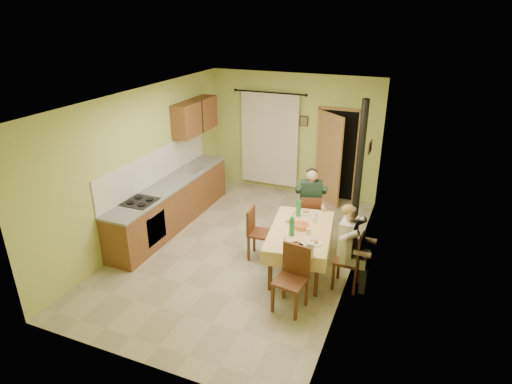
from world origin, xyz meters
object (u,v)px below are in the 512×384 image
at_px(man_far, 311,197).
at_px(stove_flue, 356,202).
at_px(chair_left, 259,243).
at_px(chair_near, 290,292).
at_px(chair_right, 348,271).
at_px(dining_table, 300,249).
at_px(man_right, 350,238).
at_px(chair_far, 309,226).

distance_m(man_far, stove_flue, 0.90).
bearing_deg(man_far, chair_left, -140.78).
bearing_deg(chair_near, chair_right, -120.74).
height_order(dining_table, chair_left, chair_left).
distance_m(chair_right, man_far, 1.71).
relative_size(dining_table, man_far, 1.27).
xyz_separation_m(chair_near, man_far, (-0.31, 2.12, 0.59)).
bearing_deg(dining_table, man_right, -21.60).
bearing_deg(stove_flue, chair_right, -83.14).
relative_size(chair_near, man_right, 0.71).
height_order(chair_far, chair_right, chair_right).
distance_m(chair_far, man_far, 0.59).
xyz_separation_m(chair_near, chair_left, (-0.94, 1.15, -0.00)).
distance_m(chair_far, chair_near, 2.13).
height_order(chair_near, stove_flue, stove_flue).
relative_size(chair_right, man_right, 0.69).
distance_m(chair_left, man_right, 1.73).
bearing_deg(chair_near, man_right, -120.17).
bearing_deg(chair_left, dining_table, 78.47).
xyz_separation_m(chair_left, man_right, (1.60, -0.29, 0.59)).
bearing_deg(chair_far, dining_table, -100.86).
xyz_separation_m(chair_right, man_right, (-0.01, 0.00, 0.59)).
height_order(chair_near, man_far, man_far).
relative_size(chair_left, man_far, 0.67).
xyz_separation_m(chair_right, chair_left, (-1.62, 0.29, -0.00)).
xyz_separation_m(dining_table, chair_near, (0.18, -1.05, -0.09)).
distance_m(chair_far, chair_left, 1.16).
relative_size(chair_near, chair_right, 1.04).
bearing_deg(man_far, chair_near, -99.35).
relative_size(chair_far, man_right, 0.67).
xyz_separation_m(chair_far, man_far, (-0.00, 0.01, 0.59)).
bearing_deg(man_far, dining_table, -100.73).
relative_size(chair_left, stove_flue, 0.33).
xyz_separation_m(man_far, man_right, (0.97, -1.27, 0.00)).
xyz_separation_m(chair_near, chair_right, (0.67, 0.85, -0.00)).
height_order(chair_near, chair_left, chair_near).
bearing_deg(chair_far, man_right, -70.12).
bearing_deg(chair_far, chair_left, -141.25).
relative_size(dining_table, chair_right, 1.86).
height_order(dining_table, stove_flue, stove_flue).
bearing_deg(man_right, chair_left, 82.29).
height_order(chair_right, man_far, man_far).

